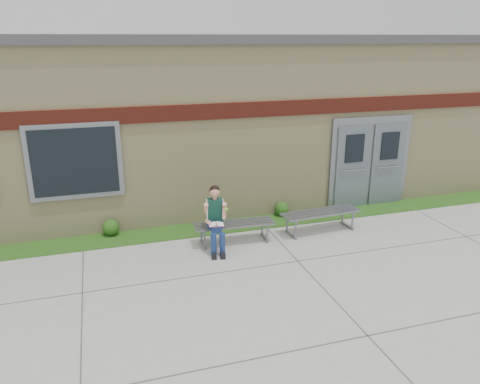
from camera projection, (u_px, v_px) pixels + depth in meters
name	position (u px, v px, depth m)	size (l,w,h in m)	color
ground	(258.00, 281.00, 8.36)	(80.00, 80.00, 0.00)	#9E9E99
grass_strip	(221.00, 227.00, 10.71)	(16.00, 0.80, 0.02)	#2A4F15
school_building	(188.00, 114.00, 13.12)	(16.20, 6.22, 4.20)	beige
bench_left	(234.00, 227.00, 9.84)	(1.71, 0.56, 0.44)	slate
bench_right	(320.00, 216.00, 10.39)	(1.82, 0.62, 0.47)	slate
girl	(216.00, 218.00, 9.42)	(0.48, 0.83, 1.32)	navy
shrub_mid	(111.00, 227.00, 10.20)	(0.36, 0.36, 0.36)	#2A4F15
shrub_east	(282.00, 209.00, 11.33)	(0.34, 0.34, 0.34)	#2A4F15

